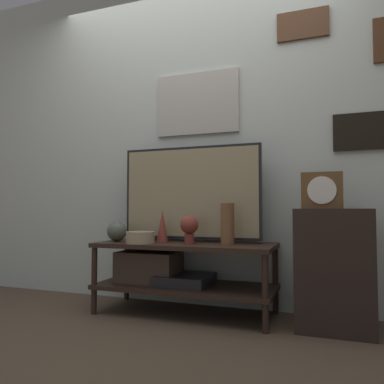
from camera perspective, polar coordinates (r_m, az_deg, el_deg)
The scene contains 11 objects.
ground_plane at distance 2.49m, azimuth -3.68°, elevation -19.70°, with size 12.00×12.00×0.00m, color #4C3D2D.
wall_back at distance 3.00m, azimuth 1.23°, elevation 9.38°, with size 6.40×0.08×2.70m.
media_console at distance 2.72m, azimuth -3.03°, elevation -11.51°, with size 1.25×0.51×0.49m.
television at distance 2.76m, azimuth -0.23°, elevation -0.12°, with size 1.05×0.05×0.70m.
vase_slim_bronze at distance 2.74m, azimuth -4.54°, elevation -5.14°, with size 0.08×0.08×0.23m.
vase_round_glass at distance 2.85m, azimuth -11.37°, elevation -5.91°, with size 0.15×0.15×0.15m.
vase_wide_bowl at distance 2.64m, azimuth -7.89°, elevation -6.88°, with size 0.20×0.20×0.08m.
vase_tall_ceramic at distance 2.52m, azimuth 5.43°, elevation -4.86°, with size 0.09×0.09×0.28m.
decorative_bust at distance 2.59m, azimuth -0.41°, elevation -5.28°, with size 0.13×0.13×0.19m.
side_table at distance 2.53m, azimuth 20.73°, elevation -10.73°, with size 0.44×0.45×0.73m.
mantel_clock at distance 2.49m, azimuth 19.18°, elevation 0.21°, with size 0.25×0.11×0.23m.
Camera 1 is at (0.95, -2.18, 0.73)m, focal length 35.00 mm.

